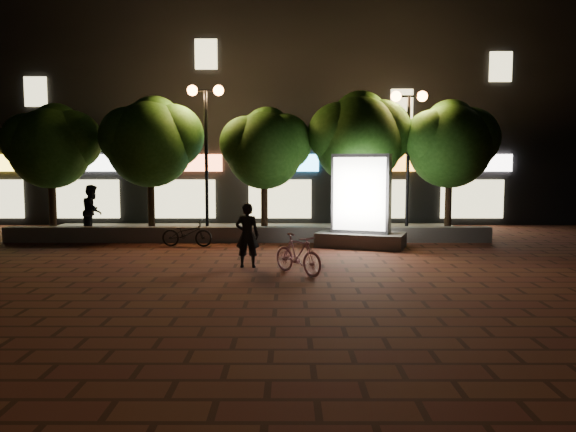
{
  "coord_description": "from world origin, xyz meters",
  "views": [
    {
      "loc": [
        1.35,
        -14.31,
        2.62
      ],
      "look_at": [
        1.34,
        1.5,
        1.1
      ],
      "focal_mm": 34.92,
      "sensor_mm": 36.0,
      "label": 1
    }
  ],
  "objects_px": {
    "tree_mid": "(266,145)",
    "tree_right": "(360,135)",
    "scooter_pink": "(298,254)",
    "rider": "(247,235)",
    "street_lamp_left": "(206,121)",
    "tree_far_left": "(52,143)",
    "street_lamp_right": "(409,125)",
    "scooter_parked": "(187,233)",
    "tree_far_right": "(451,141)",
    "pedestrian": "(93,211)",
    "ad_kiosk": "(361,210)",
    "tree_left": "(152,139)"
  },
  "relations": [
    {
      "from": "tree_mid",
      "to": "tree_far_right",
      "type": "height_order",
      "value": "tree_far_right"
    },
    {
      "from": "tree_far_left",
      "to": "tree_right",
      "type": "relative_size",
      "value": 0.91
    },
    {
      "from": "scooter_pink",
      "to": "tree_far_right",
      "type": "bearing_deg",
      "value": 10.63
    },
    {
      "from": "street_lamp_left",
      "to": "pedestrian",
      "type": "distance_m",
      "value": 4.94
    },
    {
      "from": "tree_far_left",
      "to": "scooter_parked",
      "type": "distance_m",
      "value": 6.38
    },
    {
      "from": "tree_left",
      "to": "pedestrian",
      "type": "xyz_separation_m",
      "value": [
        -1.9,
        -0.74,
        -2.47
      ]
    },
    {
      "from": "tree_right",
      "to": "street_lamp_right",
      "type": "xyz_separation_m",
      "value": [
        1.64,
        -0.26,
        0.33
      ]
    },
    {
      "from": "tree_far_right",
      "to": "pedestrian",
      "type": "xyz_separation_m",
      "value": [
        -12.4,
        -0.74,
        -2.4
      ]
    },
    {
      "from": "tree_mid",
      "to": "tree_right",
      "type": "height_order",
      "value": "tree_right"
    },
    {
      "from": "tree_far_left",
      "to": "rider",
      "type": "height_order",
      "value": "tree_far_left"
    },
    {
      "from": "rider",
      "to": "tree_right",
      "type": "bearing_deg",
      "value": -115.85
    },
    {
      "from": "pedestrian",
      "to": "tree_left",
      "type": "bearing_deg",
      "value": -73.54
    },
    {
      "from": "tree_far_left",
      "to": "tree_far_right",
      "type": "relative_size",
      "value": 0.97
    },
    {
      "from": "street_lamp_left",
      "to": "tree_far_left",
      "type": "bearing_deg",
      "value": 177.24
    },
    {
      "from": "tree_right",
      "to": "rider",
      "type": "bearing_deg",
      "value": -120.79
    },
    {
      "from": "tree_left",
      "to": "scooter_parked",
      "type": "distance_m",
      "value": 4.23
    },
    {
      "from": "tree_mid",
      "to": "tree_far_right",
      "type": "xyz_separation_m",
      "value": [
        6.5,
        0.0,
        0.15
      ]
    },
    {
      "from": "tree_right",
      "to": "scooter_parked",
      "type": "xyz_separation_m",
      "value": [
        -5.67,
        -2.46,
        -3.15
      ]
    },
    {
      "from": "tree_mid",
      "to": "scooter_pink",
      "type": "distance_m",
      "value": 7.41
    },
    {
      "from": "tree_left",
      "to": "tree_far_right",
      "type": "distance_m",
      "value": 10.5
    },
    {
      "from": "tree_mid",
      "to": "tree_right",
      "type": "distance_m",
      "value": 3.32
    },
    {
      "from": "tree_right",
      "to": "rider",
      "type": "distance_m",
      "value": 7.43
    },
    {
      "from": "tree_mid",
      "to": "rider",
      "type": "xyz_separation_m",
      "value": [
        -0.23,
        -5.93,
        -2.4
      ]
    },
    {
      "from": "tree_left",
      "to": "tree_right",
      "type": "height_order",
      "value": "tree_right"
    },
    {
      "from": "tree_right",
      "to": "pedestrian",
      "type": "relative_size",
      "value": 2.84
    },
    {
      "from": "rider",
      "to": "scooter_parked",
      "type": "relative_size",
      "value": 1.03
    },
    {
      "from": "scooter_parked",
      "to": "tree_far_right",
      "type": "bearing_deg",
      "value": -70.73
    },
    {
      "from": "tree_far_left",
      "to": "tree_left",
      "type": "bearing_deg",
      "value": 0.0
    },
    {
      "from": "street_lamp_left",
      "to": "scooter_parked",
      "type": "xyz_separation_m",
      "value": [
        -0.31,
        -2.2,
        -3.61
      ]
    },
    {
      "from": "tree_right",
      "to": "pedestrian",
      "type": "bearing_deg",
      "value": -175.42
    },
    {
      "from": "scooter_parked",
      "to": "tree_far_left",
      "type": "bearing_deg",
      "value": 68.12
    },
    {
      "from": "tree_right",
      "to": "street_lamp_right",
      "type": "relative_size",
      "value": 1.02
    },
    {
      "from": "tree_mid",
      "to": "street_lamp_left",
      "type": "relative_size",
      "value": 0.87
    },
    {
      "from": "scooter_parked",
      "to": "pedestrian",
      "type": "relative_size",
      "value": 0.89
    },
    {
      "from": "tree_mid",
      "to": "tree_far_right",
      "type": "distance_m",
      "value": 6.5
    },
    {
      "from": "tree_right",
      "to": "tree_far_right",
      "type": "distance_m",
      "value": 3.2
    },
    {
      "from": "tree_far_right",
      "to": "scooter_parked",
      "type": "xyz_separation_m",
      "value": [
        -8.87,
        -2.46,
        -2.95
      ]
    },
    {
      "from": "tree_left",
      "to": "tree_mid",
      "type": "bearing_deg",
      "value": -0.0
    },
    {
      "from": "rider",
      "to": "tree_far_left",
      "type": "bearing_deg",
      "value": -34.26
    },
    {
      "from": "tree_left",
      "to": "street_lamp_right",
      "type": "distance_m",
      "value": 8.96
    },
    {
      "from": "tree_far_left",
      "to": "scooter_parked",
      "type": "bearing_deg",
      "value": -25.63
    },
    {
      "from": "street_lamp_right",
      "to": "ad_kiosk",
      "type": "relative_size",
      "value": 1.69
    },
    {
      "from": "tree_far_right",
      "to": "rider",
      "type": "relative_size",
      "value": 2.93
    },
    {
      "from": "tree_left",
      "to": "tree_mid",
      "type": "xyz_separation_m",
      "value": [
        4.0,
        -0.0,
        -0.23
      ]
    },
    {
      "from": "street_lamp_right",
      "to": "scooter_pink",
      "type": "height_order",
      "value": "street_lamp_right"
    },
    {
      "from": "street_lamp_left",
      "to": "rider",
      "type": "distance_m",
      "value": 6.77
    },
    {
      "from": "tree_left",
      "to": "scooter_pink",
      "type": "height_order",
      "value": "tree_left"
    },
    {
      "from": "tree_mid",
      "to": "tree_left",
      "type": "bearing_deg",
      "value": 180.0
    },
    {
      "from": "tree_left",
      "to": "scooter_pink",
      "type": "bearing_deg",
      "value": -53.63
    },
    {
      "from": "scooter_pink",
      "to": "rider",
      "type": "bearing_deg",
      "value": 104.19
    }
  ]
}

